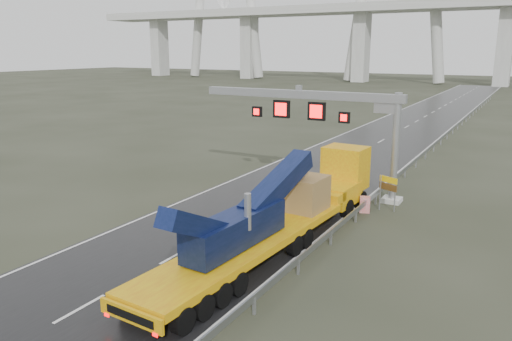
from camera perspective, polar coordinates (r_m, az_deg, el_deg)
The scene contains 7 objects.
ground at distance 22.45m, azimuth -15.56°, elevation -12.85°, with size 400.00×400.00×0.00m, color #2B2F20.
road at distance 56.72m, azimuth 14.10°, elevation 3.28°, with size 11.00×200.00×0.02m, color black.
guardrail at distance 45.66m, azimuth 18.12°, elevation 1.44°, with size 0.20×140.00×1.40m, color gray, non-canonical shape.
sign_gantry at distance 34.54m, azimuth 8.06°, elevation 6.51°, with size 14.90×1.20×7.42m.
heavy_haul_truck at distance 26.52m, azimuth 4.16°, elevation -4.02°, with size 4.02×19.80×4.62m.
exit_sign_pair at distance 31.95m, azimuth 14.85°, elevation -1.79°, with size 1.22×0.58×2.24m.
striped_barrier at distance 31.56m, azimuth 12.32°, elevation -3.82°, with size 0.61×0.33×1.04m, color red.
Camera 1 is at (14.61, -13.92, 9.83)m, focal length 35.00 mm.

